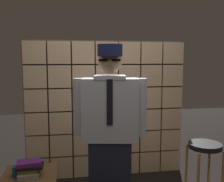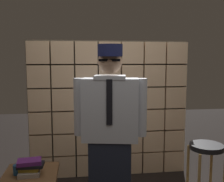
{
  "view_description": "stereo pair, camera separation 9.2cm",
  "coord_description": "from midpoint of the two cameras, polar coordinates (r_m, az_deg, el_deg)",
  "views": [
    {
      "loc": [
        -0.52,
        -2.21,
        1.67
      ],
      "look_at": [
        -0.11,
        0.25,
        1.37
      ],
      "focal_mm": 41.9,
      "sensor_mm": 36.0,
      "label": 1
    },
    {
      "loc": [
        -0.43,
        -2.22,
        1.67
      ],
      "look_at": [
        -0.11,
        0.25,
        1.37
      ],
      "focal_mm": 41.9,
      "sensor_mm": 36.0,
      "label": 2
    }
  ],
  "objects": [
    {
      "name": "side_table",
      "position": [
        2.83,
        -18.38,
        -18.27
      ],
      "size": [
        0.52,
        0.52,
        0.56
      ],
      "color": "brown",
      "rests_on": "ground"
    },
    {
      "name": "book_stack",
      "position": [
        2.73,
        -18.58,
        -15.71
      ],
      "size": [
        0.25,
        0.19,
        0.15
      ],
      "color": "gray",
      "rests_on": "side_table"
    },
    {
      "name": "standing_person",
      "position": [
        2.63,
        -1.45,
        -9.12
      ],
      "size": [
        0.73,
        0.35,
        1.82
      ],
      "rotation": [
        0.0,
        0.0,
        -0.18
      ],
      "color": "#1E2333",
      "rests_on": "ground"
    },
    {
      "name": "glass_block_wall",
      "position": [
        3.74,
        -1.92,
        -4.1
      ],
      "size": [
        2.28,
        0.1,
        1.96
      ],
      "color": "#E0B78C",
      "rests_on": "ground"
    },
    {
      "name": "bar_stool",
      "position": [
        2.96,
        18.62,
        -14.61
      ],
      "size": [
        0.34,
        0.34,
        0.81
      ],
      "color": "black",
      "rests_on": "ground"
    },
    {
      "name": "coffee_mug",
      "position": [
        2.78,
        -21.01,
        -16.0
      ],
      "size": [
        0.13,
        0.08,
        0.09
      ],
      "color": "navy",
      "rests_on": "side_table"
    }
  ]
}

